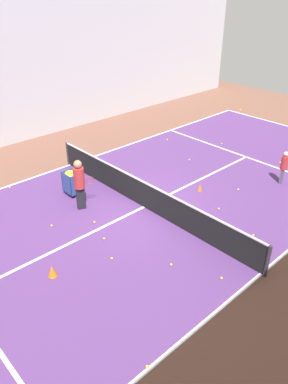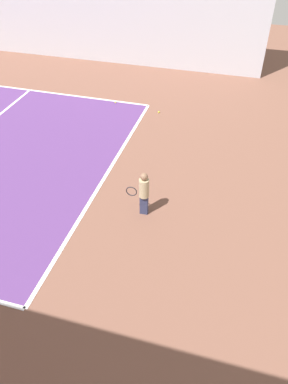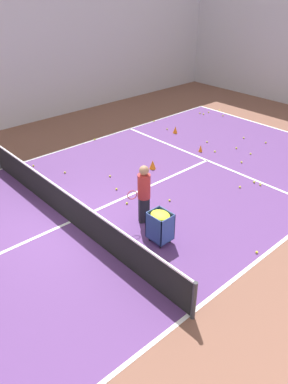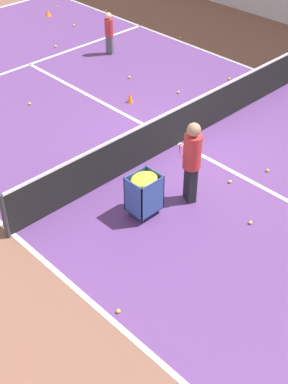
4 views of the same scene
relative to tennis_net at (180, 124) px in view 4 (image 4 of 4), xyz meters
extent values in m
plane|color=brown|center=(0.00, 0.00, -0.52)|extent=(34.24, 34.24, 0.00)
cube|color=#563370|center=(0.00, 0.00, -0.52)|extent=(9.25, 22.53, 0.00)
cube|color=white|center=(4.63, 0.00, -0.51)|extent=(0.10, 22.53, 0.00)
cube|color=white|center=(0.00, -6.20, -0.51)|extent=(9.25, 0.10, 0.00)
cube|color=white|center=(0.00, 0.00, -0.51)|extent=(0.10, 12.39, 0.00)
cylinder|color=#2D2D33|center=(4.73, 0.00, -0.02)|extent=(0.10, 0.10, 1.00)
cube|color=black|center=(0.00, 0.00, -0.03)|extent=(9.35, 0.03, 0.93)
cube|color=white|center=(0.00, 0.00, 0.46)|extent=(9.35, 0.04, 0.05)
cube|color=black|center=(1.41, 1.62, -0.11)|extent=(0.27, 0.33, 0.81)
cylinder|color=#B22D2D|center=(1.41, 1.62, 0.66)|extent=(0.48, 0.48, 0.72)
sphere|color=#A87A5B|center=(1.41, 1.62, 1.15)|extent=(0.27, 0.27, 0.27)
torus|color=#B22D2D|center=(1.32, 1.27, 0.47)|extent=(0.14, 0.27, 0.28)
cube|color=#4C4C56|center=(-2.29, -5.11, -0.22)|extent=(0.20, 0.24, 0.59)
cylinder|color=#B22D2D|center=(-2.29, -5.11, 0.33)|extent=(0.34, 0.34, 0.52)
sphere|color=beige|center=(-2.29, -5.11, 0.69)|extent=(0.20, 0.20, 0.20)
cube|color=#2D478C|center=(2.40, 1.30, -0.38)|extent=(0.60, 0.51, 0.02)
cube|color=#2D478C|center=(2.40, 1.05, 0.00)|extent=(0.60, 0.02, 0.77)
cube|color=#2D478C|center=(2.40, 1.54, 0.00)|extent=(0.60, 0.02, 0.77)
cube|color=#2D478C|center=(2.11, 1.30, 0.00)|extent=(0.02, 0.51, 0.77)
cube|color=#2D478C|center=(2.69, 1.30, 0.00)|extent=(0.02, 0.51, 0.77)
ellipsoid|color=yellow|center=(2.40, 1.30, 0.33)|extent=(0.56, 0.47, 0.16)
cylinder|color=black|center=(2.19, 1.12, -0.45)|extent=(0.05, 0.05, 0.14)
cylinder|color=black|center=(2.61, 1.12, -0.45)|extent=(0.05, 0.05, 0.14)
cylinder|color=black|center=(2.19, 1.47, -0.45)|extent=(0.05, 0.05, 0.14)
cylinder|color=black|center=(2.61, 1.47, -0.45)|extent=(0.05, 0.05, 0.14)
cone|color=orange|center=(-0.56, -2.31, -0.38)|extent=(0.17, 0.17, 0.27)
cone|color=orange|center=(-2.90, -9.25, -0.41)|extent=(0.23, 0.23, 0.20)
sphere|color=yellow|center=(-3.53, -1.31, -0.48)|extent=(0.07, 0.07, 0.07)
sphere|color=yellow|center=(-4.80, -4.42, -0.48)|extent=(0.07, 0.07, 0.07)
sphere|color=yellow|center=(-1.35, -6.71, -0.48)|extent=(0.07, 0.07, 0.07)
sphere|color=yellow|center=(1.46, -4.06, -0.48)|extent=(0.07, 0.07, 0.07)
sphere|color=yellow|center=(1.13, 2.97, -0.48)|extent=(0.07, 0.07, 0.07)
sphere|color=yellow|center=(-0.56, 2.16, -0.48)|extent=(0.07, 0.07, 0.07)
sphere|color=yellow|center=(0.37, 1.84, -0.48)|extent=(0.07, 0.07, 0.07)
sphere|color=yellow|center=(-3.66, -9.75, -0.48)|extent=(0.07, 0.07, 0.07)
sphere|color=yellow|center=(4.44, 2.81, -0.48)|extent=(0.07, 0.07, 0.07)
sphere|color=yellow|center=(-1.87, -1.76, -0.48)|extent=(0.07, 0.07, 0.07)
sphere|color=yellow|center=(-4.71, -8.10, -0.48)|extent=(0.07, 0.07, 0.07)
sphere|color=yellow|center=(-2.95, -7.78, -0.48)|extent=(0.07, 0.07, 0.07)
sphere|color=yellow|center=(-1.53, -3.39, -0.48)|extent=(0.07, 0.07, 0.07)
camera|label=1|loc=(-8.08, 7.48, 6.34)|focal=35.00mm
camera|label=2|loc=(-8.08, -14.72, 6.01)|focal=35.00mm
camera|label=3|loc=(8.08, -4.41, 5.74)|focal=35.00mm
camera|label=4|loc=(8.08, 7.18, 6.34)|focal=50.00mm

